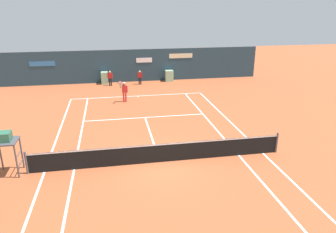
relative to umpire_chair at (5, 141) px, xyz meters
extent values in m
plane|color=#A8512D|center=(6.76, -0.15, -1.61)|extent=(80.00, 80.00, 0.00)
cube|color=white|center=(6.76, 11.55, -1.61)|extent=(10.60, 0.10, 0.01)
cube|color=white|center=(1.46, -0.15, -1.61)|extent=(0.10, 23.40, 0.01)
cube|color=white|center=(2.76, -0.15, -1.61)|extent=(0.10, 23.40, 0.01)
cube|color=white|center=(10.76, -0.15, -1.61)|extent=(0.10, 23.40, 0.01)
cube|color=white|center=(12.06, -0.15, -1.61)|extent=(0.10, 23.40, 0.01)
cube|color=white|center=(6.76, 6.25, -1.61)|extent=(8.00, 0.10, 0.01)
cube|color=white|center=(6.76, 3.05, -1.61)|extent=(0.10, 6.40, 0.01)
cube|color=white|center=(6.76, 11.40, -1.61)|extent=(0.10, 0.24, 0.01)
cylinder|color=#4C4C51|center=(0.76, -0.15, -1.07)|extent=(0.10, 0.10, 1.07)
cylinder|color=#4C4C51|center=(12.76, -0.15, -1.07)|extent=(0.10, 0.10, 1.07)
cube|color=black|center=(6.76, -0.15, -1.13)|extent=(12.00, 0.03, 0.95)
cube|color=white|center=(6.76, -0.15, -0.69)|extent=(12.00, 0.04, 0.06)
cube|color=#233D4C|center=(6.76, 16.85, -0.07)|extent=(25.00, 0.24, 3.08)
cube|color=#2D6BA8|center=(-1.37, 16.71, 0.39)|extent=(2.24, 0.02, 0.44)
cube|color=beige|center=(11.51, 16.71, 0.75)|extent=(2.31, 0.02, 0.44)
cube|color=white|center=(7.92, 16.71, 0.44)|extent=(1.52, 0.02, 0.44)
cube|color=#8CB793|center=(4.10, 16.30, -1.05)|extent=(0.61, 0.70, 1.13)
cube|color=#8CB793|center=(10.27, 16.30, -1.09)|extent=(0.75, 0.70, 1.05)
cylinder|color=#47474C|center=(0.46, 0.45, -0.84)|extent=(0.07, 0.07, 1.54)
cylinder|color=#47474C|center=(0.46, -0.45, -0.84)|extent=(0.07, 0.07, 1.54)
cylinder|color=#47474C|center=(-0.44, 0.45, -0.84)|extent=(0.07, 0.07, 1.54)
cylinder|color=#47474C|center=(0.46, 0.00, -1.15)|extent=(0.04, 0.81, 0.04)
cylinder|color=#47474C|center=(0.46, 0.00, -0.69)|extent=(0.04, 0.81, 0.04)
cube|color=#47474C|center=(0.01, 0.00, -0.04)|extent=(1.00, 1.00, 0.06)
cube|color=#2D664C|center=(0.01, 0.00, 0.19)|extent=(0.52, 0.56, 0.40)
cylinder|color=red|center=(5.73, 10.08, -1.22)|extent=(0.13, 0.13, 0.77)
cylinder|color=red|center=(5.56, 10.12, -1.22)|extent=(0.13, 0.13, 0.77)
cube|color=red|center=(5.64, 10.10, -0.57)|extent=(0.38, 0.26, 0.54)
sphere|color=#8C664C|center=(5.64, 10.10, -0.19)|extent=(0.21, 0.21, 0.21)
cylinder|color=white|center=(5.64, 10.10, -0.11)|extent=(0.20, 0.20, 0.06)
cylinder|color=red|center=(5.85, 10.06, -0.61)|extent=(0.08, 0.08, 0.52)
cylinder|color=#8C664C|center=(5.38, 9.89, -0.35)|extent=(0.18, 0.53, 0.08)
cylinder|color=black|center=(5.33, 9.63, -0.24)|extent=(0.03, 0.03, 0.22)
torus|color=#DB3838|center=(5.33, 9.63, 0.01)|extent=(0.30, 0.08, 0.30)
cylinder|color=silver|center=(5.33, 9.63, 0.01)|extent=(0.26, 0.05, 0.26)
cylinder|color=black|center=(7.42, 15.44, -1.28)|extent=(0.11, 0.11, 0.67)
cylinder|color=black|center=(7.27, 15.46, -1.28)|extent=(0.11, 0.11, 0.67)
cube|color=#AD1E1E|center=(7.34, 15.45, -0.71)|extent=(0.32, 0.20, 0.47)
sphere|color=beige|center=(7.34, 15.45, -0.39)|extent=(0.18, 0.18, 0.18)
cylinder|color=#AD1E1E|center=(7.53, 15.43, -0.74)|extent=(0.07, 0.07, 0.45)
cylinder|color=#AD1E1E|center=(7.16, 15.48, -0.74)|extent=(0.07, 0.07, 0.45)
cylinder|color=black|center=(4.69, 15.45, -1.26)|extent=(0.11, 0.11, 0.70)
cylinder|color=black|center=(4.54, 15.46, -1.26)|extent=(0.11, 0.11, 0.70)
cube|color=#AD1E1E|center=(4.61, 15.45, -0.67)|extent=(0.33, 0.20, 0.49)
sphere|color=tan|center=(4.61, 15.45, -0.32)|extent=(0.19, 0.19, 0.19)
cylinder|color=#AD1E1E|center=(4.81, 15.44, -0.70)|extent=(0.07, 0.07, 0.47)
cylinder|color=#AD1E1E|center=(4.42, 15.47, -0.70)|extent=(0.07, 0.07, 0.47)
sphere|color=#CCE033|center=(8.75, 1.83, -1.58)|extent=(0.07, 0.07, 0.07)
camera|label=1|loc=(4.68, -13.63, 5.60)|focal=33.99mm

